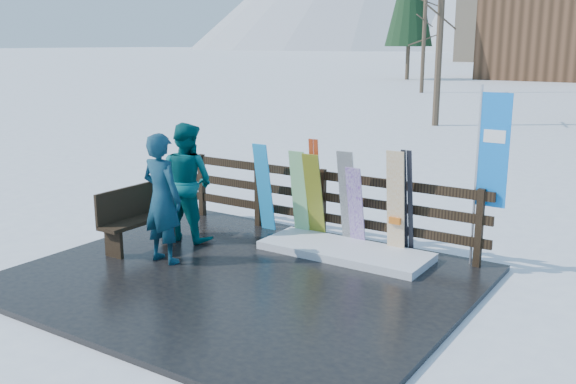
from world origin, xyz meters
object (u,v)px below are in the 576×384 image
Objects in this scene: snowboard_5 at (396,204)px; rental_flag at (489,157)px; snowboard_0 at (264,187)px; person_back at (187,182)px; bench at (139,215)px; snowboard_3 at (356,208)px; snowboard_4 at (348,199)px; snowboard_1 at (299,194)px; person_front at (162,198)px; snowboard_2 at (314,197)px.

snowboard_5 is 1.52m from rental_flag.
person_back reaches higher than snowboard_0.
bench is 1.13× the size of snowboard_3.
bench is at bearing -153.38° from snowboard_5.
snowboard_1 is at bearing 180.00° from snowboard_4.
snowboard_2 is at bearing -118.96° from person_front.
snowboard_3 is 2.17m from rental_flag.
snowboard_1 is (1.87, 1.79, 0.22)m from bench.
snowboard_0 is 0.80× the size of person_back.
snowboard_4 is 2.25m from rental_flag.
person_back is (-2.52, -1.07, 0.31)m from snowboard_3.
snowboard_1 is 1.00× the size of snowboard_2.
snowboard_4 reaches higher than bench.
snowboard_4 is at bearing -0.00° from snowboard_1.
snowboard_4 is 0.96× the size of snowboard_5.
snowboard_5 is (3.57, 1.79, 0.30)m from bench.
snowboard_3 reaches higher than bench.
snowboard_4 is 2.86m from person_front.
snowboard_4 is 0.82× the size of person_back.
person_front is 0.99× the size of person_back.
snowboard_1 is at bearing -145.30° from person_back.
bench is at bearing -17.54° from person_front.
snowboard_1 is 1.04m from snowboard_3.
snowboard_0 is (1.16, 1.79, 0.25)m from bench.
bench is 2.14m from snowboard_0.
snowboard_0 is 2.41m from snowboard_5.
snowboard_5 is 3.45m from person_front.
person_back is (-1.77, -1.07, 0.24)m from snowboard_2.
snowboard_0 is 1.33m from person_back.
snowboard_3 is (1.75, 0.00, -0.11)m from snowboard_0.
snowboard_1 is (0.71, 0.00, -0.03)m from snowboard_0.
bench is 4.00m from snowboard_5.
snowboard_4 is 0.82× the size of person_front.
person_back is (-4.45, -1.34, -0.64)m from rental_flag.
snowboard_2 is 0.75m from snowboard_3.
snowboard_0 reaches higher than bench.
snowboard_3 is at bearing 31.65° from bench.
snowboard_1 is at bearing -113.01° from person_front.
person_back reaches higher than snowboard_4.
snowboard_5 is (0.81, 0.00, 0.04)m from snowboard_4.
person_front is 1.13m from person_back.
rental_flag is at bearing 5.75° from snowboard_2.
snowboard_4 reaches higher than snowboard_2.
snowboard_5 is at bearing -139.34° from person_front.
person_back reaches higher than snowboard_3.
rental_flag is at bearing 7.96° from snowboard_3.
person_front is (-2.07, -2.10, 0.30)m from snowboard_3.
person_back is (-1.48, -1.07, 0.23)m from snowboard_1.
snowboard_4 is at bearing -129.39° from person_front.
bench is at bearing 60.93° from person_back.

